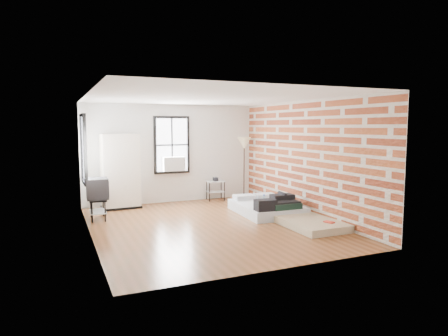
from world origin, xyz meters
name	(u,v)px	position (x,y,z in m)	size (l,w,h in m)	color
ground	(210,225)	(0.00, 0.00, 0.00)	(6.00, 6.00, 0.00)	#5A3417
room_shell	(213,146)	(0.23, 0.36, 1.74)	(5.02, 6.02, 2.80)	silver
mattress_main	(267,207)	(1.74, 0.52, 0.17)	(1.49, 1.96, 0.60)	silver
mattress_bare	(300,218)	(1.92, -0.65, 0.13)	(1.05, 1.99, 0.43)	tan
wardrobe	(120,172)	(-1.51, 2.65, 0.99)	(1.03, 0.63, 1.98)	black
side_table	(215,185)	(1.25, 2.72, 0.46)	(0.56, 0.47, 0.68)	black
floor_lamp	(244,146)	(2.15, 2.65, 1.60)	(0.40, 0.40, 1.85)	black
tv_stand	(97,190)	(-2.21, 1.53, 0.70)	(0.51, 0.71, 0.98)	black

